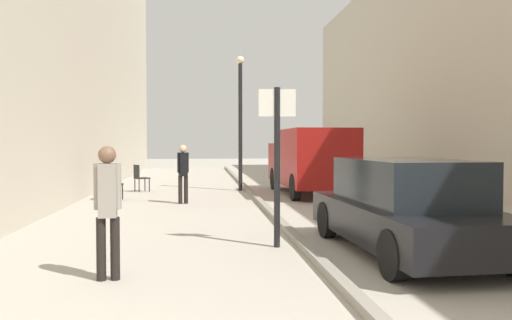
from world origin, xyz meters
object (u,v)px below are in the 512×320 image
at_px(pedestrian_mid_block, 183,170).
at_px(delivery_van, 310,159).
at_px(cafe_chair_near_window, 140,176).
at_px(lamp_post, 240,114).
at_px(parked_car, 406,207).
at_px(street_sign_post, 277,153).
at_px(cafe_chair_by_doorway, 112,182).
at_px(pedestrian_main_foreground, 108,203).

relative_size(pedestrian_mid_block, delivery_van, 0.32).
relative_size(pedestrian_mid_block, cafe_chair_near_window, 1.75).
distance_m(pedestrian_mid_block, delivery_van, 4.60).
bearing_deg(cafe_chair_near_window, lamp_post, 60.52).
distance_m(pedestrian_mid_block, parked_car, 7.62).
relative_size(street_sign_post, cafe_chair_by_doorway, 2.77).
distance_m(delivery_van, cafe_chair_near_window, 5.92).
bearing_deg(cafe_chair_by_doorway, cafe_chair_near_window, 168.53).
relative_size(pedestrian_main_foreground, cafe_chair_near_window, 1.77).
height_order(street_sign_post, lamp_post, lamp_post).
distance_m(delivery_van, street_sign_post, 8.50).
height_order(delivery_van, lamp_post, lamp_post).
bearing_deg(cafe_chair_by_doorway, delivery_van, 99.34).
bearing_deg(pedestrian_mid_block, parked_car, 98.92).
relative_size(delivery_van, street_sign_post, 1.99).
bearing_deg(pedestrian_main_foreground, street_sign_post, -148.99).
bearing_deg(pedestrian_main_foreground, lamp_post, -107.43).
relative_size(pedestrian_main_foreground, delivery_van, 0.32).
relative_size(pedestrian_main_foreground, street_sign_post, 0.64).
xyz_separation_m(pedestrian_main_foreground, cafe_chair_near_window, (-0.98, 11.36, -0.42)).
bearing_deg(lamp_post, delivery_van, -34.09).
distance_m(cafe_chair_near_window, cafe_chair_by_doorway, 2.61).
height_order(street_sign_post, cafe_chair_near_window, street_sign_post).
bearing_deg(parked_car, pedestrian_main_foreground, -168.47).
bearing_deg(pedestrian_main_foreground, parked_car, -171.07).
xyz_separation_m(parked_car, lamp_post, (-1.74, 10.31, 2.01)).
bearing_deg(cafe_chair_near_window, pedestrian_mid_block, -5.20).
relative_size(delivery_van, lamp_post, 1.09).
distance_m(street_sign_post, cafe_chair_by_doorway, 8.12).
bearing_deg(parked_car, delivery_van, 84.87).
bearing_deg(delivery_van, cafe_chair_near_window, 164.12).
relative_size(delivery_van, parked_car, 1.21).
xyz_separation_m(pedestrian_mid_block, street_sign_post, (1.73, -6.03, 0.60)).
relative_size(lamp_post, cafe_chair_near_window, 5.06).
bearing_deg(cafe_chair_by_doorway, pedestrian_main_foreground, 8.92).
xyz_separation_m(delivery_van, parked_car, (-0.44, -8.83, -0.45)).
bearing_deg(street_sign_post, cafe_chair_by_doorway, -57.48).
height_order(pedestrian_main_foreground, cafe_chair_by_doorway, pedestrian_main_foreground).
bearing_deg(parked_car, pedestrian_mid_block, 116.22).
bearing_deg(lamp_post, cafe_chair_by_doorway, -147.39).
distance_m(street_sign_post, lamp_post, 9.71).
bearing_deg(street_sign_post, lamp_post, -86.99).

